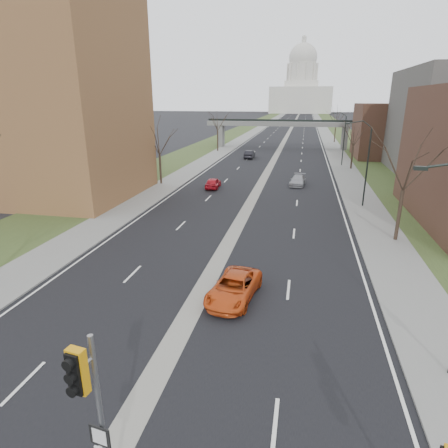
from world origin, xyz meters
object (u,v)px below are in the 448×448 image
(car_right_near, at_px, (234,288))
(car_right_mid, at_px, (298,180))
(signal_pole_median, at_px, (89,399))
(car_left_near, at_px, (213,183))
(car_left_far, at_px, (250,154))

(car_right_near, xyz_separation_m, car_right_mid, (2.85, 30.76, -0.03))
(signal_pole_median, xyz_separation_m, car_right_near, (1.42, 12.07, -3.09))
(car_left_near, distance_m, car_left_far, 26.15)
(signal_pole_median, distance_m, car_left_near, 39.54)
(car_left_far, distance_m, car_right_mid, 24.21)
(car_right_mid, bearing_deg, car_left_near, -153.87)
(car_left_far, bearing_deg, car_left_near, 88.56)
(signal_pole_median, bearing_deg, car_left_near, 107.25)
(signal_pole_median, distance_m, car_left_far, 65.35)
(signal_pole_median, distance_m, car_right_mid, 43.16)
(car_left_far, height_order, car_right_mid, car_left_far)
(car_left_near, height_order, car_right_near, car_right_near)
(car_left_near, bearing_deg, signal_pole_median, 96.24)
(signal_pole_median, xyz_separation_m, car_left_far, (-5.33, 65.06, -3.03))
(signal_pole_median, xyz_separation_m, car_right_mid, (4.27, 42.83, -3.12))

